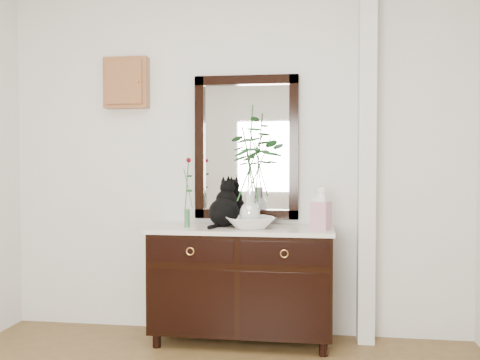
% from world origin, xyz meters
% --- Properties ---
extents(wall_back, '(3.60, 0.04, 2.70)m').
position_xyz_m(wall_back, '(0.00, 1.98, 1.35)').
color(wall_back, silver).
rests_on(wall_back, ground).
extents(pilaster, '(0.12, 0.20, 2.70)m').
position_xyz_m(pilaster, '(1.00, 1.90, 1.35)').
color(pilaster, silver).
rests_on(pilaster, ground).
extents(sideboard, '(1.33, 0.52, 0.82)m').
position_xyz_m(sideboard, '(0.10, 1.73, 0.47)').
color(sideboard, black).
rests_on(sideboard, ground).
extents(wall_mirror, '(0.80, 0.06, 1.10)m').
position_xyz_m(wall_mirror, '(0.10, 1.97, 1.44)').
color(wall_mirror, black).
rests_on(wall_mirror, wall_back).
extents(key_cabinet, '(0.35, 0.10, 0.40)m').
position_xyz_m(key_cabinet, '(-0.85, 1.94, 1.95)').
color(key_cabinet, brown).
rests_on(key_cabinet, wall_back).
extents(cat, '(0.31, 0.35, 0.35)m').
position_xyz_m(cat, '(-0.04, 1.79, 1.03)').
color(cat, black).
rests_on(cat, sideboard).
extents(lotus_bowl, '(0.44, 0.44, 0.08)m').
position_xyz_m(lotus_bowl, '(0.16, 1.68, 0.89)').
color(lotus_bowl, white).
rests_on(lotus_bowl, sideboard).
extents(vase_branches, '(0.54, 0.54, 0.88)m').
position_xyz_m(vase_branches, '(0.16, 1.68, 1.31)').
color(vase_branches, silver).
rests_on(vase_branches, lotus_bowl).
extents(bud_vase_rose, '(0.08, 0.08, 0.52)m').
position_xyz_m(bud_vase_rose, '(-0.30, 1.67, 1.11)').
color(bud_vase_rose, '#356F41').
rests_on(bud_vase_rose, sideboard).
extents(ginger_jar, '(0.15, 0.15, 0.32)m').
position_xyz_m(ginger_jar, '(0.67, 1.66, 1.01)').
color(ginger_jar, white).
rests_on(ginger_jar, sideboard).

